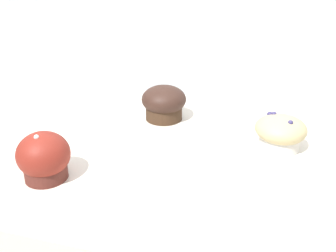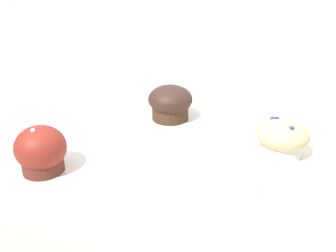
# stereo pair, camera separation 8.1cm
# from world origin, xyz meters

# --- Properties ---
(wall_back) EXTENTS (3.20, 0.10, 1.80)m
(wall_back) POSITION_xyz_m (0.00, 0.60, 0.90)
(wall_back) COLOR silver
(wall_back) RESTS_ON ground
(muffin_front_center) EXTENTS (0.10, 0.10, 0.09)m
(muffin_front_center) POSITION_xyz_m (-0.35, -0.17, 0.99)
(muffin_front_center) COLOR #54241D
(muffin_front_center) RESTS_ON display_counter
(muffin_back_left) EXTENTS (0.11, 0.11, 0.08)m
(muffin_back_left) POSITION_xyz_m (-0.22, 0.14, 0.99)
(muffin_back_left) COLOR #3C2819
(muffin_back_left) RESTS_ON display_counter
(muffin_back_right) EXTENTS (0.11, 0.11, 0.07)m
(muffin_back_right) POSITION_xyz_m (0.05, 0.07, 0.98)
(muffin_back_right) COLOR silver
(muffin_back_right) RESTS_ON display_counter
(serving_plate) EXTENTS (0.21, 0.21, 0.01)m
(serving_plate) POSITION_xyz_m (-0.07, -0.07, 0.95)
(serving_plate) COLOR white
(serving_plate) RESTS_ON display_counter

